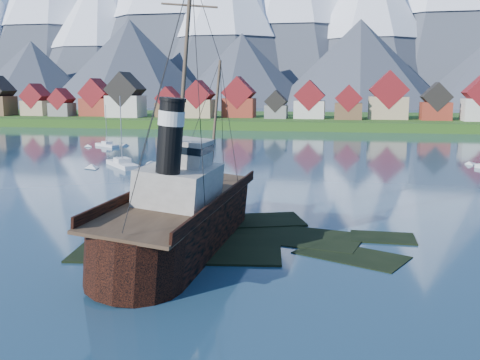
# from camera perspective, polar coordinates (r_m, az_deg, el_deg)

# --- Properties ---
(ground) EXTENTS (1400.00, 1400.00, 0.00)m
(ground) POSITION_cam_1_polar(r_m,az_deg,el_deg) (49.34, -2.41, -6.87)
(ground) COLOR #1C3950
(ground) RESTS_ON ground
(shoal) EXTENTS (31.71, 21.24, 1.14)m
(shoal) POSITION_cam_1_polar(r_m,az_deg,el_deg) (51.09, 0.12, -6.68)
(shoal) COLOR black
(shoal) RESTS_ON ground
(shore_bank) EXTENTS (600.00, 80.00, 3.20)m
(shore_bank) POSITION_cam_1_polar(r_m,az_deg,el_deg) (216.69, 8.21, 5.97)
(shore_bank) COLOR #164012
(shore_bank) RESTS_ON ground
(seawall) EXTENTS (600.00, 2.50, 2.00)m
(seawall) POSITION_cam_1_polar(r_m,az_deg,el_deg) (178.85, 7.56, 5.19)
(seawall) COLOR #3F3D38
(seawall) RESTS_ON ground
(town) EXTENTS (250.96, 16.69, 17.30)m
(town) POSITION_cam_1_polar(r_m,az_deg,el_deg) (203.07, -1.48, 8.35)
(town) COLOR maroon
(town) RESTS_ON ground
(mountains) EXTENTS (965.00, 340.00, 205.00)m
(mountains) POSITION_cam_1_polar(r_m,az_deg,el_deg) (532.67, 10.23, 17.78)
(mountains) COLOR #2D333D
(mountains) RESTS_ON ground
(tugboat_wreck) EXTENTS (7.15, 30.81, 24.42)m
(tugboat_wreck) POSITION_cam_1_polar(r_m,az_deg,el_deg) (49.30, -5.82, -3.24)
(tugboat_wreck) COLOR black
(tugboat_wreck) RESTS_ON ground
(sailboat_a) EXTENTS (9.30, 9.92, 13.30)m
(sailboat_a) POSITION_cam_1_polar(r_m,az_deg,el_deg) (99.40, -12.43, 1.56)
(sailboat_a) COLOR silver
(sailboat_a) RESTS_ON ground
(sailboat_c) EXTENTS (7.84, 6.45, 10.55)m
(sailboat_c) POSITION_cam_1_polar(r_m,az_deg,el_deg) (134.75, -14.00, 3.59)
(sailboat_c) COLOR silver
(sailboat_c) RESTS_ON ground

